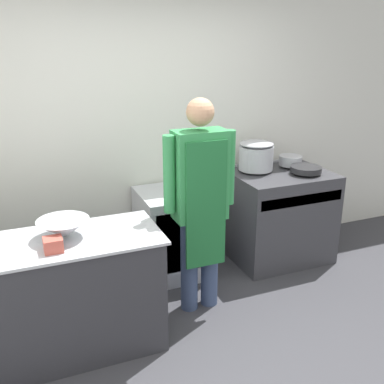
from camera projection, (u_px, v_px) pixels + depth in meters
The scene contains 11 objects.
ground_plane at pixel (231, 366), 3.10m from camera, with size 14.00×14.00×0.00m, color #38383D.
wall_back at pixel (150, 128), 4.20m from camera, with size 8.00×0.05×2.70m.
prep_counter at pixel (67, 296), 3.15m from camera, with size 1.35×0.63×0.87m.
stove at pixel (278, 215), 4.52m from camera, with size 0.95×0.75×0.92m.
fridge_unit at pixel (173, 233), 4.23m from camera, with size 0.61×0.62×0.81m.
person_cook at pixel (200, 196), 3.48m from camera, with size 0.59×0.24×1.74m.
mixing_bowl at pixel (64, 229), 3.03m from camera, with size 0.35×0.35×0.13m.
plastic_tub at pixel (53, 245), 2.84m from camera, with size 0.12×0.12×0.09m.
stock_pot at pixel (256, 155), 4.36m from camera, with size 0.33×0.33×0.29m.
saute_pan at pixel (306, 169), 4.32m from camera, with size 0.30×0.30×0.05m.
sauce_pot at pixel (291, 160), 4.54m from camera, with size 0.23×0.23×0.10m.
Camera 1 is at (-1.21, -2.24, 2.15)m, focal length 42.00 mm.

